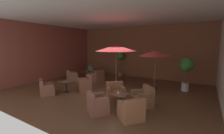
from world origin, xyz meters
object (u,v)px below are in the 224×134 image
at_px(cafe_table_front_left, 120,97).
at_px(potted_tree_mid_left, 186,68).
at_px(armchair_mid_center_south, 72,77).
at_px(patio_umbrella_tall_red, 116,48).
at_px(cafe_table_front_right, 66,84).
at_px(patron_blue_shirt, 91,68).
at_px(iced_drink_cup, 119,93).
at_px(armchair_front_left_west, 115,94).
at_px(armchair_mid_center_east, 91,73).
at_px(patio_umbrella_center_beige, 155,54).
at_px(armchair_front_right_east, 46,89).
at_px(armchair_front_left_north, 97,105).
at_px(cafe_table_mid_center, 87,73).
at_px(armchair_front_left_east, 131,111).
at_px(armchair_mid_center_north, 97,78).
at_px(armchair_front_left_south, 143,99).
at_px(armchair_front_right_north, 85,85).
at_px(potted_tree_left_corner, 120,59).

bearing_deg(cafe_table_front_left, potted_tree_mid_left, 64.83).
bearing_deg(armchair_mid_center_south, patio_umbrella_tall_red, 4.57).
xyz_separation_m(cafe_table_front_right, patron_blue_shirt, (-1.61, 4.11, 0.22)).
bearing_deg(iced_drink_cup, armchair_front_left_west, 127.47).
distance_m(armchair_mid_center_east, patio_umbrella_center_beige, 6.00).
relative_size(patio_umbrella_center_beige, iced_drink_cup, 21.05).
bearing_deg(patron_blue_shirt, potted_tree_mid_left, -2.66).
relative_size(armchair_front_right_east, patio_umbrella_center_beige, 0.45).
bearing_deg(armchair_front_left_north, patio_umbrella_tall_red, 109.16).
relative_size(armchair_mid_center_east, patron_blue_shirt, 1.47).
height_order(armchair_front_left_north, cafe_table_mid_center, armchair_front_left_north).
bearing_deg(armchair_mid_center_east, armchair_mid_center_south, -95.67).
distance_m(armchair_front_left_east, armchair_mid_center_east, 7.99).
relative_size(cafe_table_front_right, patron_blue_shirt, 0.99).
xyz_separation_m(cafe_table_front_left, armchair_mid_center_north, (-3.64, 3.23, -0.17)).
distance_m(armchair_front_left_east, patio_umbrella_tall_red, 4.84).
xyz_separation_m(armchair_front_left_south, armchair_front_right_north, (-3.71, 0.50, 0.00)).
bearing_deg(armchair_front_left_south, cafe_table_front_left, -133.42).
xyz_separation_m(cafe_table_mid_center, potted_tree_mid_left, (6.76, 0.70, 0.88)).
bearing_deg(armchair_mid_center_south, patio_umbrella_center_beige, 10.29).
bearing_deg(armchair_front_left_north, cafe_table_front_right, 158.44).
bearing_deg(armchair_front_left_north, armchair_front_left_south, 50.00).
relative_size(armchair_front_left_north, patio_umbrella_center_beige, 0.45).
bearing_deg(cafe_table_mid_center, armchair_front_left_west, -33.56).
height_order(armchair_mid_center_south, patio_umbrella_tall_red, patio_umbrella_tall_red).
xyz_separation_m(armchair_mid_center_south, potted_tree_mid_left, (7.45, 1.65, 1.04)).
relative_size(cafe_table_mid_center, armchair_mid_center_south, 0.60).
distance_m(armchair_mid_center_south, patio_umbrella_center_beige, 6.20).
height_order(armchair_front_left_west, armchair_mid_center_north, armchair_front_left_west).
bearing_deg(potted_tree_mid_left, potted_tree_left_corner, 161.19).
distance_m(armchair_mid_center_north, armchair_mid_center_south, 1.98).
bearing_deg(cafe_table_mid_center, potted_tree_mid_left, 5.93).
height_order(armchair_front_right_north, potted_tree_left_corner, potted_tree_left_corner).
bearing_deg(armchair_front_left_north, cafe_table_mid_center, 134.47).
xyz_separation_m(patio_umbrella_tall_red, iced_drink_cup, (1.80, -2.88, -1.73)).
height_order(armchair_front_left_east, armchair_mid_center_east, armchair_mid_center_east).
bearing_deg(potted_tree_mid_left, patio_umbrella_center_beige, -159.82).
xyz_separation_m(armchair_front_left_west, patio_umbrella_tall_red, (-1.18, 2.07, 2.11)).
distance_m(patio_umbrella_tall_red, patio_umbrella_center_beige, 2.35).
bearing_deg(armchair_front_left_east, potted_tree_mid_left, 76.20).
xyz_separation_m(armchair_front_left_north, patron_blue_shirt, (-4.67, 5.32, 0.40)).
height_order(armchair_front_left_west, armchair_mid_center_south, armchair_front_left_west).
height_order(armchair_front_right_north, potted_tree_mid_left, potted_tree_mid_left).
xyz_separation_m(armchair_front_left_south, patio_umbrella_center_beige, (-0.35, 2.85, 1.80)).
xyz_separation_m(armchair_front_left_south, cafe_table_front_right, (-4.35, -0.33, 0.16)).
bearing_deg(armchair_mid_center_east, armchair_front_right_north, -55.64).
height_order(cafe_table_mid_center, patron_blue_shirt, patron_blue_shirt).
bearing_deg(armchair_front_left_north, armchair_mid_center_south, 145.78).
xyz_separation_m(armchair_front_left_west, armchair_mid_center_south, (-4.81, 1.78, -0.01)).
xyz_separation_m(patio_umbrella_center_beige, iced_drink_cup, (-0.40, -3.65, -1.43)).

